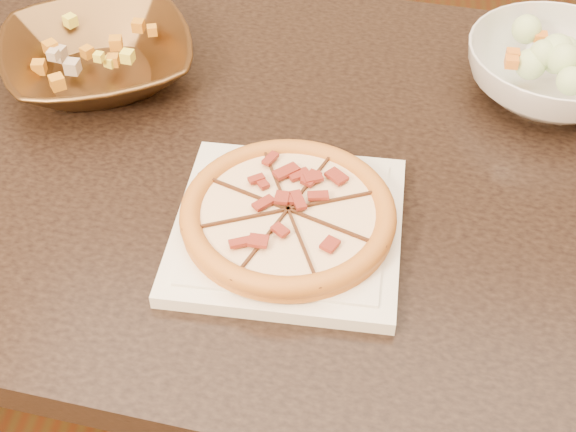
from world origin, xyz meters
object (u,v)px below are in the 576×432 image
(pizza, at_px, (288,214))
(plate, at_px, (288,228))
(dining_table, at_px, (250,203))
(salad_bowl, at_px, (553,71))
(bronze_bowl, at_px, (98,59))

(pizza, bearing_deg, plate, 15.00)
(dining_table, xyz_separation_m, salad_bowl, (0.41, 0.17, 0.15))
(bronze_bowl, bearing_deg, plate, -41.78)
(pizza, relative_size, salad_bowl, 1.02)
(salad_bowl, bearing_deg, dining_table, -157.58)
(dining_table, xyz_separation_m, plate, (0.08, -0.16, 0.12))
(pizza, distance_m, salad_bowl, 0.47)
(dining_table, relative_size, salad_bowl, 5.65)
(dining_table, relative_size, bronze_bowl, 5.17)
(dining_table, relative_size, plate, 5.22)
(bronze_bowl, height_order, salad_bowl, salad_bowl)
(pizza, bearing_deg, salad_bowl, 44.28)
(pizza, bearing_deg, dining_table, 115.70)
(pizza, height_order, bronze_bowl, bronze_bowl)
(bronze_bowl, distance_m, salad_bowl, 0.65)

